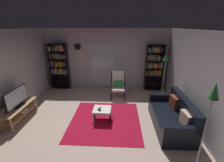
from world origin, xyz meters
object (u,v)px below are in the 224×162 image
Objects in this scene: tv_stand at (20,111)px; ottoman at (102,111)px; television at (17,98)px; cell_phone at (99,110)px; leather_sofa at (172,117)px; floor_lamp_by_sofa at (212,102)px; tv_remote at (99,108)px; bookshelf_near_tv at (59,63)px; floor_lamp_by_shelf at (165,61)px; wall_clock at (78,47)px; lounge_armchair at (118,84)px; bookshelf_near_sofa at (154,65)px.

tv_stand is 2.51× the size of ottoman.
cell_phone is (2.40, 0.03, -0.35)m from television.
leather_sofa is 1.01× the size of floor_lamp_by_sofa.
tv_remote is (-0.08, 0.00, 0.08)m from ottoman.
tv_stand is 2.72m from bookshelf_near_tv.
floor_lamp_by_sofa is (2.20, -1.49, 1.07)m from tv_remote.
ottoman is 3.05m from floor_lamp_by_shelf.
bookshelf_near_tv is at bearing -169.05° from wall_clock.
floor_lamp_by_sofa is at bearing -62.22° from lounge_armchair.
bookshelf_near_sofa is 3.29m from ottoman.
lounge_armchair reaches higher than tv_remote.
ottoman is at bearing 145.05° from floor_lamp_by_sofa.
floor_lamp_by_sofa reaches higher than tv_stand.
lounge_armchair is at bearing -177.64° from floor_lamp_by_shelf.
bookshelf_near_sofa is 0.84m from floor_lamp_by_shelf.
leather_sofa is (4.47, -0.09, -0.42)m from television.
tv_remote is 0.09m from cell_phone.
tv_remote is (-2.05, -2.49, -0.74)m from bookshelf_near_sofa.
floor_lamp_by_sofa is at bearing -87.84° from bookshelf_near_sofa.
ottoman is (-1.97, -2.50, -0.82)m from bookshelf_near_sofa.
floor_lamp_by_sofa is (1.67, -3.17, 0.93)m from lounge_armchair.
bookshelf_near_tv reaches higher than bookshelf_near_sofa.
wall_clock is at bearing 116.81° from ottoman.
leather_sofa is at bearing 95.44° from floor_lamp_by_sofa.
wall_clock is at bearing 67.37° from tv_stand.
wall_clock reaches higher than floor_lamp_by_shelf.
leather_sofa is at bearing -40.33° from cell_phone.
ottoman is 3.77× the size of cell_phone.
bookshelf_near_sofa reaches higher than floor_lamp_by_shelf.
leather_sofa is 2.01m from ottoman.
television is 3.30× the size of wall_clock.
television is 0.48× the size of bookshelf_near_tv.
wall_clock is at bearing 166.23° from floor_lamp_by_shelf.
ottoman is 0.11m from tv_remote.
cell_phone is at bearing -65.06° from wall_clock.
cell_phone is at bearing -50.47° from bookshelf_near_tv.
bookshelf_near_tv is 1.96× the size of lounge_armchair.
bookshelf_near_sofa reaches higher than ottoman.
television is 1.81× the size of ottoman.
cell_phone is (-2.07, 0.12, 0.07)m from leather_sofa.
ottoman is 2.83m from floor_lamp_by_sofa.
wall_clock is at bearing 130.00° from floor_lamp_by_sofa.
ottoman is at bearing 2.65° from television.
ottoman is 0.29× the size of floor_lamp_by_sofa.
leather_sofa is 1.78× the size of lounge_armchair.
tv_stand is at bearing 143.67° from cell_phone.
television is 5.09m from floor_lamp_by_shelf.
tv_remote is at bearing 2.84° from television.
wall_clock is (-1.26, 2.71, 1.47)m from cell_phone.
floor_lamp_by_sofa is at bearing -42.62° from bookshelf_near_tv.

